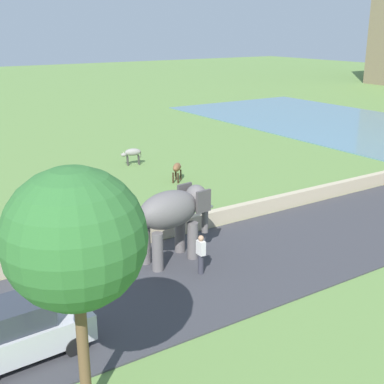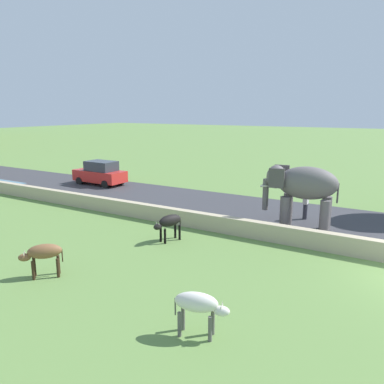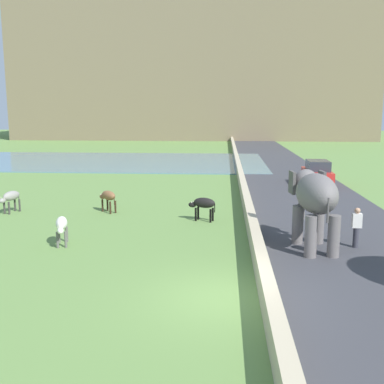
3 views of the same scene
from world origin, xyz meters
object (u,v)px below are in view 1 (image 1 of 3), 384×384
(person_beside_elephant, at_px, (201,254))
(cow_grey, at_px, (132,153))
(elephant, at_px, (173,213))
(cow_black, at_px, (202,194))
(cow_brown, at_px, (177,168))
(cow_white, at_px, (80,183))
(car_silver, at_px, (17,331))

(person_beside_elephant, distance_m, cow_grey, 17.02)
(elephant, xyz_separation_m, cow_black, (-4.42, 4.36, -1.20))
(cow_brown, height_order, cow_black, same)
(elephant, xyz_separation_m, cow_brown, (-9.50, 5.96, -1.20))
(cow_brown, distance_m, cow_white, 6.12)
(elephant, height_order, cow_brown, elephant)
(cow_brown, bearing_deg, person_beside_elephant, -27.30)
(cow_brown, bearing_deg, elephant, -32.12)
(elephant, bearing_deg, cow_white, -179.12)
(cow_white, bearing_deg, cow_grey, 130.10)
(elephant, relative_size, car_silver, 0.87)
(cow_grey, height_order, cow_brown, same)
(car_silver, relative_size, cow_black, 2.87)
(car_silver, bearing_deg, cow_brown, 134.21)
(car_silver, relative_size, cow_brown, 3.31)
(cow_brown, relative_size, cow_white, 0.86)
(cow_grey, height_order, cow_black, same)
(cow_grey, distance_m, cow_brown, 5.05)
(cow_black, distance_m, cow_white, 7.04)
(person_beside_elephant, height_order, car_silver, car_silver)
(elephant, bearing_deg, car_silver, -65.80)
(cow_grey, bearing_deg, car_silver, -35.22)
(cow_black, bearing_deg, person_beside_elephant, -34.32)
(elephant, height_order, cow_grey, elephant)
(cow_grey, height_order, cow_white, same)
(elephant, distance_m, person_beside_elephant, 2.05)
(cow_black, bearing_deg, elephant, -44.59)
(cow_brown, relative_size, cow_black, 0.87)
(person_beside_elephant, relative_size, cow_white, 1.15)
(car_silver, bearing_deg, elephant, 114.20)
(car_silver, xyz_separation_m, cow_brown, (-12.68, 13.04, -0.06))
(cow_black, height_order, cow_white, same)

